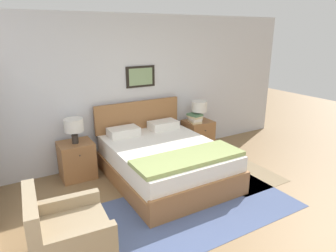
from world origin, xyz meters
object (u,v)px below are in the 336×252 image
(bed, at_px, (165,161))
(nightstand_by_door, at_px, (198,135))
(table_lamp_near_window, at_px, (74,126))
(armchair, at_px, (67,239))
(table_lamp_by_door, at_px, (199,107))
(nightstand_near_window, at_px, (77,160))

(bed, relative_size, nightstand_by_door, 3.43)
(nightstand_by_door, xyz_separation_m, table_lamp_near_window, (-2.42, -0.02, 0.59))
(armchair, bearing_deg, table_lamp_by_door, 126.03)
(bed, bearing_deg, armchair, -148.23)
(table_lamp_near_window, bearing_deg, armchair, -107.14)
(table_lamp_near_window, relative_size, table_lamp_by_door, 1.00)
(bed, xyz_separation_m, table_lamp_by_door, (1.21, 0.77, 0.57))
(nightstand_near_window, distance_m, nightstand_by_door, 2.42)
(armchair, bearing_deg, nightstand_near_window, 167.12)
(bed, xyz_separation_m, nightstand_near_window, (-1.21, 0.79, -0.02))
(table_lamp_by_door, bearing_deg, nightstand_by_door, 98.25)
(nightstand_near_window, xyz_separation_m, table_lamp_near_window, (0.00, -0.02, 0.59))
(nightstand_near_window, bearing_deg, table_lamp_by_door, -0.47)
(table_lamp_by_door, bearing_deg, bed, -147.77)
(bed, height_order, nightstand_near_window, bed)
(bed, height_order, table_lamp_near_window, bed)
(table_lamp_near_window, bearing_deg, nightstand_near_window, 91.40)
(bed, height_order, armchair, bed)
(nightstand_by_door, xyz_separation_m, table_lamp_by_door, (0.00, -0.02, 0.59))
(table_lamp_near_window, xyz_separation_m, table_lamp_by_door, (2.43, 0.00, 0.00))
(nightstand_near_window, relative_size, table_lamp_near_window, 1.49)
(bed, bearing_deg, nightstand_near_window, 147.04)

